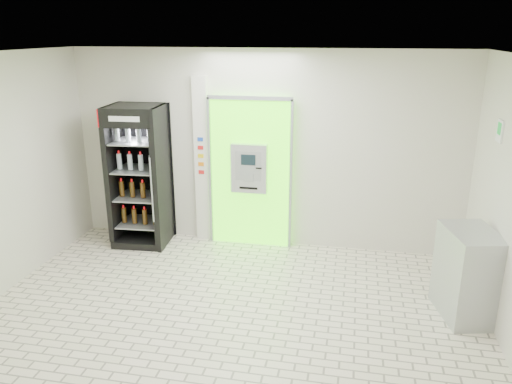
# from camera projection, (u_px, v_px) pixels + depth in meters

# --- Properties ---
(ground) EXTENTS (6.00, 6.00, 0.00)m
(ground) POSITION_uv_depth(u_px,v_px,m) (224.00, 327.00, 5.71)
(ground) COLOR beige
(ground) RESTS_ON ground
(room_shell) EXTENTS (6.00, 6.00, 6.00)m
(room_shell) POSITION_uv_depth(u_px,v_px,m) (221.00, 172.00, 5.14)
(room_shell) COLOR beige
(room_shell) RESTS_ON ground
(atm_assembly) EXTENTS (1.30, 0.24, 2.33)m
(atm_assembly) POSITION_uv_depth(u_px,v_px,m) (250.00, 172.00, 7.63)
(atm_assembly) COLOR #4BEC11
(atm_assembly) RESTS_ON ground
(pillar) EXTENTS (0.22, 0.11, 2.60)m
(pillar) POSITION_uv_depth(u_px,v_px,m) (202.00, 161.00, 7.77)
(pillar) COLOR silver
(pillar) RESTS_ON ground
(beverage_cooler) EXTENTS (0.87, 0.80, 2.18)m
(beverage_cooler) POSITION_uv_depth(u_px,v_px,m) (140.00, 179.00, 7.73)
(beverage_cooler) COLOR black
(beverage_cooler) RESTS_ON ground
(steel_cabinet) EXTENTS (0.71, 0.90, 1.07)m
(steel_cabinet) POSITION_uv_depth(u_px,v_px,m) (468.00, 274.00, 5.80)
(steel_cabinet) COLOR #A9ABB0
(steel_cabinet) RESTS_ON ground
(exit_sign) EXTENTS (0.02, 0.22, 0.26)m
(exit_sign) POSITION_uv_depth(u_px,v_px,m) (500.00, 131.00, 5.80)
(exit_sign) COLOR white
(exit_sign) RESTS_ON room_shell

